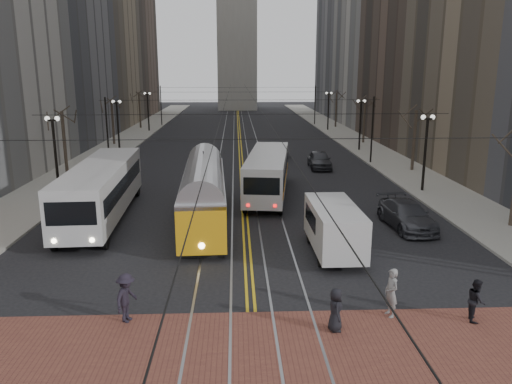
{
  "coord_description": "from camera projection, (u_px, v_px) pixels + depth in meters",
  "views": [
    {
      "loc": [
        -0.55,
        -18.55,
        9.08
      ],
      "look_at": [
        0.47,
        6.27,
        3.0
      ],
      "focal_mm": 35.0,
      "sensor_mm": 36.0,
      "label": 1
    }
  ],
  "objects": [
    {
      "name": "lamp_posts",
      "position": [
        241.0,
        138.0,
        47.42
      ],
      "size": [
        27.6,
        57.2,
        5.6
      ],
      "color": "black",
      "rests_on": "ground"
    },
    {
      "name": "building_left_far",
      "position": [
        107.0,
        13.0,
        97.88
      ],
      "size": [
        16.0,
        20.0,
        40.0
      ],
      "primitive_type": "cube",
      "color": "brown",
      "rests_on": "ground"
    },
    {
      "name": "crosswalk_band",
      "position": [
        254.0,
        355.0,
        16.3
      ],
      "size": [
        25.0,
        6.0,
        0.01
      ],
      "primitive_type": "cube",
      "color": "brown",
      "rests_on": "ground"
    },
    {
      "name": "centre_lines",
      "position": [
        240.0,
        143.0,
        63.86
      ],
      "size": [
        0.42,
        130.0,
        0.01
      ],
      "primitive_type": "cube",
      "color": "gold",
      "rests_on": "ground"
    },
    {
      "name": "transit_bus",
      "position": [
        102.0,
        192.0,
        31.01
      ],
      "size": [
        3.45,
        13.84,
        3.43
      ],
      "primitive_type": "cube",
      "rotation": [
        0.0,
        0.0,
        0.04
      ],
      "color": "silver",
      "rests_on": "ground"
    },
    {
      "name": "streetcar_rails",
      "position": [
        240.0,
        143.0,
        63.86
      ],
      "size": [
        4.8,
        130.0,
        0.02
      ],
      "primitive_type": "cube",
      "color": "gray",
      "rests_on": "ground"
    },
    {
      "name": "sedan_silver",
      "position": [
        279.0,
        152.0,
        52.21
      ],
      "size": [
        2.38,
        4.83,
        1.52
      ],
      "primitive_type": "imported",
      "rotation": [
        0.0,
        0.0,
        -0.17
      ],
      "color": "#A1A3A9",
      "rests_on": "ground"
    },
    {
      "name": "pedestrian_a",
      "position": [
        335.0,
        310.0,
        17.7
      ],
      "size": [
        0.54,
        0.8,
        1.59
      ],
      "primitive_type": "imported",
      "rotation": [
        0.0,
        0.0,
        1.53
      ],
      "color": "black",
      "rests_on": "crosswalk_band"
    },
    {
      "name": "sidewalk_right",
      "position": [
        356.0,
        142.0,
        64.44
      ],
      "size": [
        5.0,
        140.0,
        0.15
      ],
      "primitive_type": "cube",
      "color": "gray",
      "rests_on": "ground"
    },
    {
      "name": "ground",
      "position": [
        251.0,
        301.0,
        20.18
      ],
      "size": [
        260.0,
        260.0,
        0.0
      ],
      "primitive_type": "plane",
      "color": "black",
      "rests_on": "ground"
    },
    {
      "name": "street_trees",
      "position": [
        241.0,
        130.0,
        53.73
      ],
      "size": [
        31.68,
        53.28,
        5.6
      ],
      "color": "#382D23",
      "rests_on": "ground"
    },
    {
      "name": "rear_bus",
      "position": [
        268.0,
        175.0,
        36.77
      ],
      "size": [
        4.15,
        12.33,
        3.16
      ],
      "primitive_type": "cube",
      "rotation": [
        0.0,
        0.0,
        -0.13
      ],
      "color": "#B9B9B9",
      "rests_on": "ground"
    },
    {
      "name": "sidewalk_left",
      "position": [
        122.0,
        143.0,
        63.24
      ],
      "size": [
        5.0,
        140.0,
        0.15
      ],
      "primitive_type": "cube",
      "color": "gray",
      "rests_on": "ground"
    },
    {
      "name": "streetcar",
      "position": [
        204.0,
        198.0,
        30.1
      ],
      "size": [
        2.99,
        13.24,
        3.1
      ],
      "primitive_type": "cube",
      "rotation": [
        0.0,
        0.0,
        0.04
      ],
      "color": "orange",
      "rests_on": "ground"
    },
    {
      "name": "trolley_wires",
      "position": [
        241.0,
        121.0,
        53.09
      ],
      "size": [
        25.96,
        120.0,
        6.6
      ],
      "color": "black",
      "rests_on": "ground"
    },
    {
      "name": "building_right_mid",
      "position": [
        444.0,
        5.0,
        61.81
      ],
      "size": [
        16.0,
        20.0,
        34.0
      ],
      "primitive_type": "cube",
      "color": "brown",
      "rests_on": "ground"
    },
    {
      "name": "sedan_parked",
      "position": [
        407.0,
        215.0,
        29.41
      ],
      "size": [
        2.57,
        5.51,
        1.56
      ],
      "primitive_type": "imported",
      "rotation": [
        0.0,
        0.0,
        0.07
      ],
      "color": "#3D3E44",
      "rests_on": "ground"
    },
    {
      "name": "cargo_van",
      "position": [
        334.0,
        230.0,
        25.07
      ],
      "size": [
        2.25,
        5.72,
        2.52
      ],
      "primitive_type": "cube",
      "rotation": [
        0.0,
        0.0,
        0.01
      ],
      "color": "silver",
      "rests_on": "ground"
    },
    {
      "name": "building_right_far",
      "position": [
        364.0,
        14.0,
        99.91
      ],
      "size": [
        16.0,
        20.0,
        40.0
      ],
      "primitive_type": "cube",
      "color": "slate",
      "rests_on": "ground"
    },
    {
      "name": "pedestrian_d",
      "position": [
        126.0,
        298.0,
        18.32
      ],
      "size": [
        1.05,
        1.37,
        1.87
      ],
      "primitive_type": "imported",
      "rotation": [
        0.0,
        0.0,
        1.23
      ],
      "color": "black",
      "rests_on": "crosswalk_band"
    },
    {
      "name": "pedestrian_b",
      "position": [
        391.0,
        293.0,
        18.71
      ],
      "size": [
        0.59,
        0.77,
        1.88
      ],
      "primitive_type": "imported",
      "rotation": [
        0.0,
        0.0,
        4.94
      ],
      "color": "gray",
      "rests_on": "crosswalk_band"
    },
    {
      "name": "sedan_grey",
      "position": [
        319.0,
        160.0,
        47.3
      ],
      "size": [
        2.02,
        4.84,
        1.64
      ],
      "primitive_type": "imported",
      "rotation": [
        0.0,
        0.0,
        -0.02
      ],
      "color": "#393B40",
      "rests_on": "ground"
    },
    {
      "name": "pedestrian_c",
      "position": [
        476.0,
        300.0,
        18.42
      ],
      "size": [
        0.81,
        0.93,
        1.61
      ],
      "primitive_type": "imported",
      "rotation": [
        0.0,
        0.0,
        1.28
      ],
      "color": "black",
      "rests_on": "crosswalk_band"
    },
    {
      "name": "building_left_mid",
      "position": [
        26.0,
        2.0,
        59.77
      ],
      "size": [
        16.0,
        20.0,
        34.0
      ],
      "primitive_type": "cube",
      "color": "slate",
      "rests_on": "ground"
    }
  ]
}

